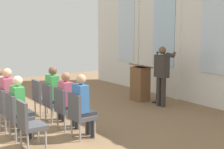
% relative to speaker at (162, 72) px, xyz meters
% --- Properties ---
extents(rear_partition, '(10.07, 0.14, 4.54)m').
position_rel_speaker_xyz_m(rear_partition, '(0.01, 1.10, 1.27)').
color(rear_partition, silver).
rests_on(rear_partition, ground).
extents(speaker, '(0.50, 0.69, 1.73)m').
position_rel_speaker_xyz_m(speaker, '(0.00, 0.00, 0.00)').
color(speaker, '#332D28').
rests_on(speaker, ground).
extents(mic_stand, '(0.28, 0.28, 1.55)m').
position_rel_speaker_xyz_m(mic_stand, '(-0.41, 0.20, -0.67)').
color(mic_stand, black).
rests_on(mic_stand, ground).
extents(lectern, '(0.60, 0.48, 1.16)m').
position_rel_speaker_xyz_m(lectern, '(-0.91, -0.03, -0.45)').
color(lectern, brown).
rests_on(lectern, ground).
extents(chair_r0_c0, '(0.46, 0.44, 0.94)m').
position_rel_speaker_xyz_m(chair_r0_c0, '(-1.04, -3.25, -0.47)').
color(chair_r0_c0, '#99999E').
rests_on(chair_r0_c0, ground).
extents(chair_r0_c1, '(0.46, 0.44, 0.94)m').
position_rel_speaker_xyz_m(chair_r0_c1, '(-0.36, -3.25, -0.47)').
color(chair_r0_c1, '#99999E').
rests_on(chair_r0_c1, ground).
extents(audience_r0_c1, '(0.36, 0.39, 1.35)m').
position_rel_speaker_xyz_m(audience_r0_c1, '(-0.36, -3.17, -0.26)').
color(audience_r0_c1, '#2D2D33').
rests_on(audience_r0_c1, ground).
extents(chair_r0_c2, '(0.46, 0.44, 0.94)m').
position_rel_speaker_xyz_m(chair_r0_c2, '(0.32, -3.25, -0.47)').
color(chair_r0_c2, '#99999E').
rests_on(chair_r0_c2, ground).
extents(audience_r0_c2, '(0.36, 0.39, 1.29)m').
position_rel_speaker_xyz_m(audience_r0_c2, '(0.32, -3.17, -0.28)').
color(audience_r0_c2, '#2D2D33').
rests_on(audience_r0_c2, ground).
extents(chair_r0_c3, '(0.46, 0.44, 0.94)m').
position_rel_speaker_xyz_m(chair_r0_c3, '(1.00, -3.25, -0.47)').
color(chair_r0_c3, '#99999E').
rests_on(chair_r0_c3, ground).
extents(audience_r0_c3, '(0.36, 0.39, 1.33)m').
position_rel_speaker_xyz_m(audience_r0_c3, '(1.00, -3.17, -0.27)').
color(audience_r0_c3, '#2D2D33').
rests_on(audience_r0_c3, ground).
extents(audience_r1_c0, '(0.36, 0.39, 1.32)m').
position_rel_speaker_xyz_m(audience_r1_c0, '(-1.04, -4.23, -0.27)').
color(audience_r1_c0, '#2D2D33').
rests_on(audience_r1_c0, ground).
extents(chair_r1_c1, '(0.46, 0.44, 0.94)m').
position_rel_speaker_xyz_m(chair_r1_c1, '(-0.36, -4.31, -0.47)').
color(chair_r1_c1, '#99999E').
rests_on(chair_r1_c1, ground).
extents(audience_r1_c1, '(0.36, 0.39, 1.38)m').
position_rel_speaker_xyz_m(audience_r1_c1, '(-0.36, -4.23, -0.24)').
color(audience_r1_c1, '#2D2D33').
rests_on(audience_r1_c1, ground).
extents(chair_r1_c2, '(0.46, 0.44, 0.94)m').
position_rel_speaker_xyz_m(chair_r1_c2, '(0.32, -4.31, -0.47)').
color(chair_r1_c2, '#99999E').
rests_on(chair_r1_c2, ground).
extents(audience_r1_c2, '(0.36, 0.39, 1.30)m').
position_rel_speaker_xyz_m(audience_r1_c2, '(0.32, -4.23, -0.28)').
color(audience_r1_c2, '#2D2D33').
rests_on(audience_r1_c2, ground).
extents(chair_r1_c3, '(0.46, 0.44, 0.94)m').
position_rel_speaker_xyz_m(chair_r1_c3, '(1.00, -4.31, -0.47)').
color(chair_r1_c3, '#99999E').
rests_on(chair_r1_c3, ground).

